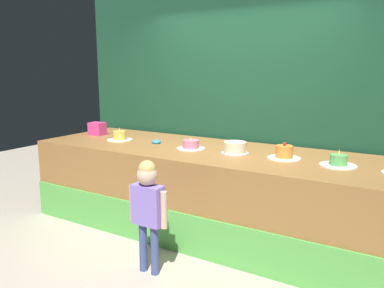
{
  "coord_description": "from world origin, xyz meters",
  "views": [
    {
      "loc": [
        1.9,
        -2.98,
        1.78
      ],
      "look_at": [
        -0.13,
        0.38,
        1.02
      ],
      "focal_mm": 36.25,
      "sensor_mm": 36.0,
      "label": 1
    }
  ],
  "objects_px": {
    "cake_left": "(191,145)",
    "cake_center_right": "(284,153)",
    "child_figure": "(148,201)",
    "pink_box": "(97,129)",
    "donut": "(156,142)",
    "cake_right": "(338,162)",
    "cake_far_left": "(120,136)",
    "cake_center_left": "(235,148)"
  },
  "relations": [
    {
      "from": "cake_left",
      "to": "cake_center_right",
      "type": "relative_size",
      "value": 0.97
    },
    {
      "from": "child_figure",
      "to": "cake_left",
      "type": "distance_m",
      "value": 1.08
    },
    {
      "from": "pink_box",
      "to": "cake_left",
      "type": "bearing_deg",
      "value": -5.03
    },
    {
      "from": "donut",
      "to": "cake_center_right",
      "type": "bearing_deg",
      "value": 0.38
    },
    {
      "from": "cake_left",
      "to": "cake_right",
      "type": "distance_m",
      "value": 1.53
    },
    {
      "from": "cake_far_left",
      "to": "cake_right",
      "type": "distance_m",
      "value": 2.55
    },
    {
      "from": "pink_box",
      "to": "donut",
      "type": "bearing_deg",
      "value": -4.23
    },
    {
      "from": "cake_center_left",
      "to": "donut",
      "type": "bearing_deg",
      "value": 178.68
    },
    {
      "from": "cake_far_left",
      "to": "cake_center_right",
      "type": "relative_size",
      "value": 0.96
    },
    {
      "from": "pink_box",
      "to": "cake_right",
      "type": "distance_m",
      "value": 3.06
    },
    {
      "from": "child_figure",
      "to": "donut",
      "type": "bearing_deg",
      "value": 122.88
    },
    {
      "from": "cake_far_left",
      "to": "cake_left",
      "type": "relative_size",
      "value": 1.0
    },
    {
      "from": "donut",
      "to": "cake_center_left",
      "type": "xyz_separation_m",
      "value": [
        1.02,
        -0.02,
        0.04
      ]
    },
    {
      "from": "pink_box",
      "to": "cake_left",
      "type": "distance_m",
      "value": 1.54
    },
    {
      "from": "cake_far_left",
      "to": "cake_right",
      "type": "height_order",
      "value": "cake_far_left"
    },
    {
      "from": "cake_center_left",
      "to": "cake_center_right",
      "type": "distance_m",
      "value": 0.51
    },
    {
      "from": "child_figure",
      "to": "cake_far_left",
      "type": "xyz_separation_m",
      "value": [
        -1.21,
        1.01,
        0.31
      ]
    },
    {
      "from": "child_figure",
      "to": "cake_far_left",
      "type": "height_order",
      "value": "cake_far_left"
    },
    {
      "from": "pink_box",
      "to": "cake_center_right",
      "type": "relative_size",
      "value": 0.59
    },
    {
      "from": "cake_center_left",
      "to": "cake_right",
      "type": "relative_size",
      "value": 0.88
    },
    {
      "from": "cake_left",
      "to": "donut",
      "type": "bearing_deg",
      "value": 173.36
    },
    {
      "from": "pink_box",
      "to": "cake_center_right",
      "type": "bearing_deg",
      "value": -1.47
    },
    {
      "from": "pink_box",
      "to": "cake_center_right",
      "type": "distance_m",
      "value": 2.55
    },
    {
      "from": "pink_box",
      "to": "cake_right",
      "type": "relative_size",
      "value": 0.58
    },
    {
      "from": "donut",
      "to": "pink_box",
      "type": "bearing_deg",
      "value": 175.77
    },
    {
      "from": "cake_far_left",
      "to": "cake_center_right",
      "type": "distance_m",
      "value": 2.04
    },
    {
      "from": "cake_left",
      "to": "cake_center_left",
      "type": "relative_size",
      "value": 1.09
    },
    {
      "from": "pink_box",
      "to": "cake_right",
      "type": "xyz_separation_m",
      "value": [
        3.06,
        -0.1,
        -0.04
      ]
    },
    {
      "from": "donut",
      "to": "cake_center_left",
      "type": "bearing_deg",
      "value": -1.32
    },
    {
      "from": "child_figure",
      "to": "cake_left",
      "type": "xyz_separation_m",
      "value": [
        -0.19,
        1.02,
        0.3
      ]
    },
    {
      "from": "donut",
      "to": "cake_right",
      "type": "distance_m",
      "value": 2.04
    },
    {
      "from": "pink_box",
      "to": "cake_center_left",
      "type": "xyz_separation_m",
      "value": [
        2.04,
        -0.1,
        -0.02
      ]
    },
    {
      "from": "pink_box",
      "to": "cake_center_right",
      "type": "xyz_separation_m",
      "value": [
        2.55,
        -0.07,
        -0.03
      ]
    },
    {
      "from": "child_figure",
      "to": "cake_center_right",
      "type": "bearing_deg",
      "value": 52.53
    },
    {
      "from": "child_figure",
      "to": "cake_right",
      "type": "xyz_separation_m",
      "value": [
        1.34,
        1.06,
        0.3
      ]
    },
    {
      "from": "cake_center_right",
      "to": "cake_center_left",
      "type": "bearing_deg",
      "value": -176.24
    },
    {
      "from": "cake_far_left",
      "to": "cake_center_left",
      "type": "height_order",
      "value": "cake_far_left"
    },
    {
      "from": "cake_center_right",
      "to": "cake_right",
      "type": "bearing_deg",
      "value": -3.58
    },
    {
      "from": "cake_left",
      "to": "cake_center_left",
      "type": "height_order",
      "value": "cake_left"
    },
    {
      "from": "child_figure",
      "to": "donut",
      "type": "relative_size",
      "value": 9.34
    },
    {
      "from": "cake_left",
      "to": "pink_box",
      "type": "bearing_deg",
      "value": 174.97
    },
    {
      "from": "pink_box",
      "to": "cake_left",
      "type": "xyz_separation_m",
      "value": [
        1.53,
        -0.13,
        -0.04
      ]
    }
  ]
}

